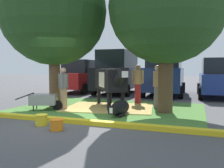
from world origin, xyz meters
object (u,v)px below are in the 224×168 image
object	(u,v)px
cow_holstein	(110,80)
suv_dark_grey	(165,72)
shade_tree_left	(54,12)
bucket_yellow	(41,120)
calf_lying	(120,108)
suv_black	(118,72)
sedan_red	(81,76)
bucket_orange	(57,124)
person_visitor_far	(138,83)
shade_tree_right	(167,6)
person_visitor_near	(158,85)
person_handler	(63,87)
sedan_blue	(219,78)
wheelbarrow	(44,100)

from	to	relation	value
cow_holstein	suv_dark_grey	bearing A→B (deg)	75.47
shade_tree_left	bucket_yellow	distance (m)	4.62
calf_lying	bucket_yellow	size ratio (longest dim) A/B	3.91
suv_black	sedan_red	bearing A→B (deg)	178.00
bucket_orange	suv_black	size ratio (longest dim) A/B	0.07
person_visitor_far	sedan_red	bearing A→B (deg)	139.73
person_visitor_far	bucket_orange	xyz separation A→B (m)	(-0.85, -4.84, -0.75)
shade_tree_right	person_visitor_far	world-z (taller)	shade_tree_right
calf_lying	suv_black	world-z (taller)	suv_black
suv_black	suv_dark_grey	bearing A→B (deg)	1.07
cow_holstein	person_visitor_near	size ratio (longest dim) A/B	1.71
sedan_red	shade_tree_right	bearing A→B (deg)	-42.89
bucket_orange	suv_dark_grey	distance (m)	8.96
shade_tree_right	person_visitor_near	distance (m)	2.83
shade_tree_left	person_visitor_near	world-z (taller)	shade_tree_left
shade_tree_left	calf_lying	distance (m)	4.51
suv_dark_grey	sedan_red	bearing A→B (deg)	179.60
shade_tree_right	person_handler	xyz separation A→B (m)	(-3.55, -0.64, -2.73)
person_visitor_far	sedan_blue	size ratio (longest dim) A/B	0.37
wheelbarrow	sedan_blue	distance (m)	8.92
shade_tree_left	person_visitor_near	size ratio (longest dim) A/B	3.49
shade_tree_left	cow_holstein	world-z (taller)	shade_tree_left
wheelbarrow	shade_tree_left	bearing A→B (deg)	95.66
shade_tree_right	cow_holstein	world-z (taller)	shade_tree_right
person_visitor_near	suv_dark_grey	bearing A→B (deg)	94.23
person_visitor_far	bucket_orange	distance (m)	4.97
bucket_yellow	bucket_orange	xyz separation A→B (m)	(0.66, -0.30, -0.01)
calf_lying	suv_dark_grey	world-z (taller)	suv_dark_grey
person_visitor_far	suv_black	xyz separation A→B (m)	(-2.15, 3.87, 0.38)
shade_tree_left	person_visitor_far	size ratio (longest dim) A/B	3.42
calf_lying	sedan_blue	xyz separation A→B (m)	(3.35, 6.33, 0.75)
shade_tree_left	sedan_red	size ratio (longest dim) A/B	1.28
cow_holstein	person_handler	size ratio (longest dim) A/B	1.81
person_visitor_far	suv_dark_grey	size ratio (longest dim) A/B	0.36
cow_holstein	bucket_yellow	size ratio (longest dim) A/B	8.24
shade_tree_right	suv_black	distance (m)	6.91
cow_holstein	bucket_orange	world-z (taller)	cow_holstein
bucket_yellow	sedan_blue	xyz separation A→B (m)	(4.88, 8.36, 0.83)
shade_tree_right	suv_dark_grey	world-z (taller)	shade_tree_right
cow_holstein	wheelbarrow	size ratio (longest dim) A/B	1.75
person_handler	calf_lying	bearing A→B (deg)	-6.24
cow_holstein	bucket_yellow	bearing A→B (deg)	-103.11
shade_tree_right	suv_black	world-z (taller)	shade_tree_right
person_handler	sedan_blue	xyz separation A→B (m)	(5.57, 6.09, 0.17)
bucket_yellow	suv_dark_grey	bearing A→B (deg)	76.01
shade_tree_left	shade_tree_right	size ratio (longest dim) A/B	1.03
person_visitor_near	person_visitor_far	bearing A→B (deg)	139.45
bucket_orange	suv_black	distance (m)	8.88
person_visitor_far	suv_dark_grey	xyz separation A→B (m)	(0.60, 3.92, 0.38)
person_visitor_near	sedan_blue	size ratio (longest dim) A/B	0.37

